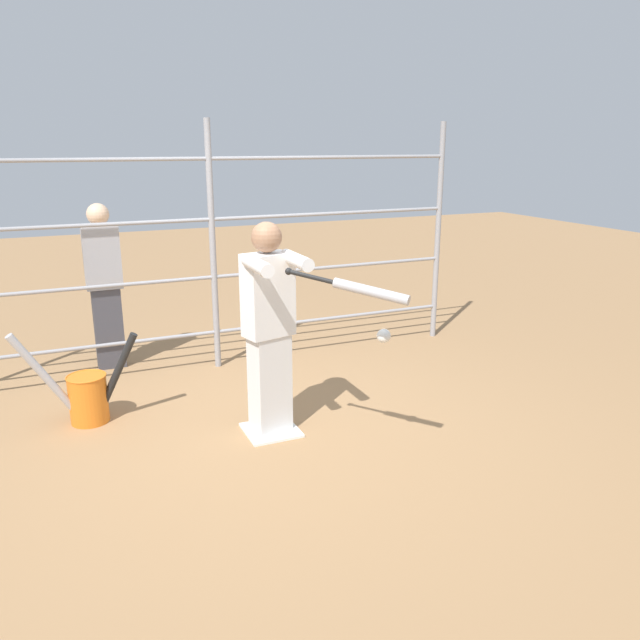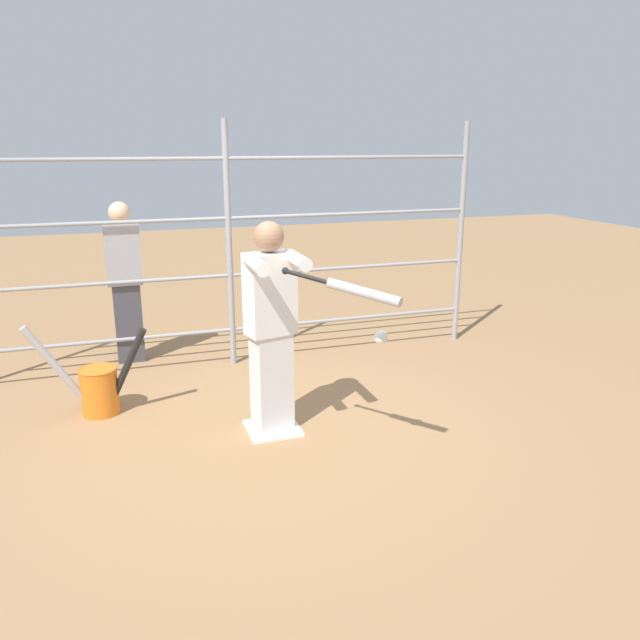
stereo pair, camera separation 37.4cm
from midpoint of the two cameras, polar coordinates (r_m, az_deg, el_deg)
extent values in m
plane|color=#9E754C|center=(4.92, -6.70, -10.11)|extent=(24.00, 24.00, 0.00)
cube|color=white|center=(4.92, -6.70, -10.01)|extent=(0.40, 0.40, 0.02)
cylinder|color=#939399|center=(7.03, 9.22, 7.81)|extent=(0.06, 0.06, 2.37)
cylinder|color=#939399|center=(6.06, -11.54, 6.41)|extent=(0.06, 0.06, 2.37)
cylinder|color=#939399|center=(6.24, -11.13, -1.09)|extent=(5.06, 0.04, 0.04)
cylinder|color=#939399|center=(6.11, -11.40, 3.86)|extent=(5.06, 0.04, 0.04)
cylinder|color=#939399|center=(6.02, -11.69, 9.00)|extent=(5.06, 0.04, 0.04)
cylinder|color=#939399|center=(5.98, -11.99, 14.24)|extent=(5.06, 0.04, 0.04)
cube|color=silver|center=(4.77, -6.85, -5.89)|extent=(0.32, 0.25, 0.78)
cube|color=white|center=(4.55, -7.14, 2.26)|extent=(0.39, 0.28, 0.61)
sphere|color=#9E7051|center=(4.47, -7.32, 7.50)|extent=(0.22, 0.22, 0.22)
cylinder|color=white|center=(4.38, -4.63, 5.46)|extent=(0.09, 0.43, 0.09)
cylinder|color=white|center=(4.21, -8.30, 4.94)|extent=(0.09, 0.43, 0.09)
sphere|color=black|center=(4.10, -5.51, 4.43)|extent=(0.05, 0.05, 0.05)
cylinder|color=black|center=(4.02, -3.48, 3.93)|extent=(0.24, 0.27, 0.07)
cylinder|color=#B2B2B7|center=(3.86, 1.91, 2.60)|extent=(0.38, 0.42, 0.13)
sphere|color=white|center=(4.21, 3.34, -1.49)|extent=(0.10, 0.10, 0.10)
cylinder|color=orange|center=(5.37, -22.32, -6.73)|extent=(0.30, 0.30, 0.39)
torus|color=orange|center=(5.30, -22.54, -4.81)|extent=(0.31, 0.31, 0.01)
cylinder|color=#B2B2B7|center=(5.24, -25.57, -4.93)|extent=(0.50, 0.16, 0.80)
cylinder|color=black|center=(5.25, -20.14, -4.83)|extent=(0.39, 0.16, 0.70)
cube|color=#3F3F47|center=(6.51, -20.33, -0.70)|extent=(0.27, 0.16, 0.80)
cube|color=#99999E|center=(6.36, -20.93, 5.35)|extent=(0.33, 0.18, 0.60)
sphere|color=beige|center=(6.30, -21.30, 8.99)|extent=(0.21, 0.21, 0.21)
camera|label=1|loc=(0.19, -92.41, -0.69)|focal=35.00mm
camera|label=2|loc=(0.19, 87.59, 0.69)|focal=35.00mm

